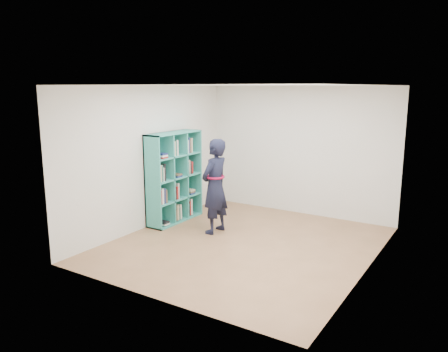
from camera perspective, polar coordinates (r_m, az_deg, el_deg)
The scene contains 9 objects.
floor at distance 7.37m, azimuth 2.65°, elevation -8.90°, with size 4.50×4.50×0.00m, color brown.
ceiling at distance 6.91m, azimuth 2.85°, elevation 11.76°, with size 4.50×4.50×0.00m, color white.
wall_left at distance 8.18m, azimuth -9.57°, elevation 2.42°, with size 0.02×4.50×2.60m, color silver.
wall_right at distance 6.31m, azimuth 18.78°, elevation -0.72°, with size 0.02×4.50×2.60m, color silver.
wall_back at distance 9.03m, azimuth 9.78°, elevation 3.27°, with size 4.00×0.02×2.60m, color silver.
wall_front at distance 5.22m, azimuth -9.48°, elevation -2.72°, with size 4.00×0.02×2.60m, color silver.
bookshelf at distance 8.48m, azimuth -6.64°, elevation -0.33°, with size 0.38×1.30×1.74m.
person at distance 7.73m, azimuth -1.20°, elevation -1.34°, with size 0.44×0.64×1.69m.
smartphone at distance 7.86m, azimuth -1.66°, elevation -0.31°, with size 0.02×0.10×0.13m.
Camera 1 is at (3.38, -6.02, 2.57)m, focal length 35.00 mm.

